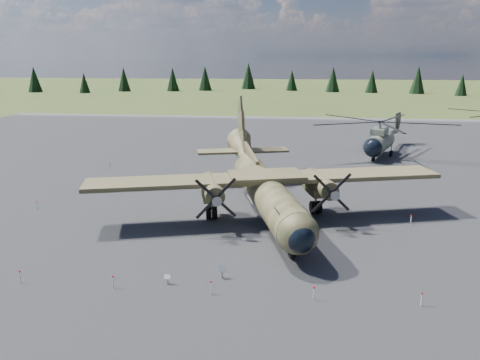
# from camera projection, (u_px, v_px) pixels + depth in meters

# --- Properties ---
(ground) EXTENTS (500.00, 500.00, 0.00)m
(ground) POSITION_uv_depth(u_px,v_px,m) (216.00, 217.00, 40.87)
(ground) COLOR #4A5124
(ground) RESTS_ON ground
(apron) EXTENTS (120.00, 120.00, 0.04)m
(apron) POSITION_uv_depth(u_px,v_px,m) (231.00, 186.00, 50.47)
(apron) COLOR #58585C
(apron) RESTS_ON ground
(transport_plane) EXTENTS (29.93, 26.74, 9.97)m
(transport_plane) POSITION_uv_depth(u_px,v_px,m) (263.00, 183.00, 40.98)
(transport_plane) COLOR #353D21
(transport_plane) RESTS_ON ground
(helicopter_near) EXTENTS (26.06, 26.06, 5.10)m
(helicopter_near) POSITION_uv_depth(u_px,v_px,m) (380.00, 131.00, 64.28)
(helicopter_near) COLOR slate
(helicopter_near) RESTS_ON ground
(info_placard_left) EXTENTS (0.41, 0.19, 0.63)m
(info_placard_left) POSITION_uv_depth(u_px,v_px,m) (167.00, 278.00, 28.82)
(info_placard_left) COLOR gray
(info_placard_left) RESTS_ON ground
(info_placard_right) EXTENTS (0.56, 0.37, 0.81)m
(info_placard_right) POSITION_uv_depth(u_px,v_px,m) (222.00, 270.00, 29.53)
(info_placard_right) COLOR gray
(info_placard_right) RESTS_ON ground
(barrier_fence) EXTENTS (33.12, 29.62, 0.85)m
(barrier_fence) POSITION_uv_depth(u_px,v_px,m) (210.00, 212.00, 40.72)
(barrier_fence) COLOR white
(barrier_fence) RESTS_ON ground
(treeline) EXTENTS (332.16, 334.90, 10.94)m
(treeline) POSITION_uv_depth(u_px,v_px,m) (245.00, 165.00, 39.07)
(treeline) COLOR black
(treeline) RESTS_ON ground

